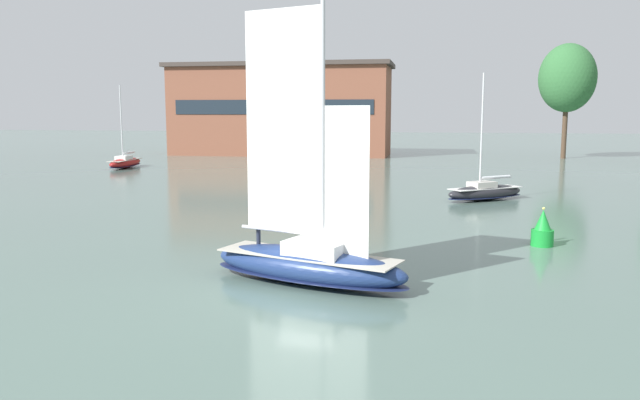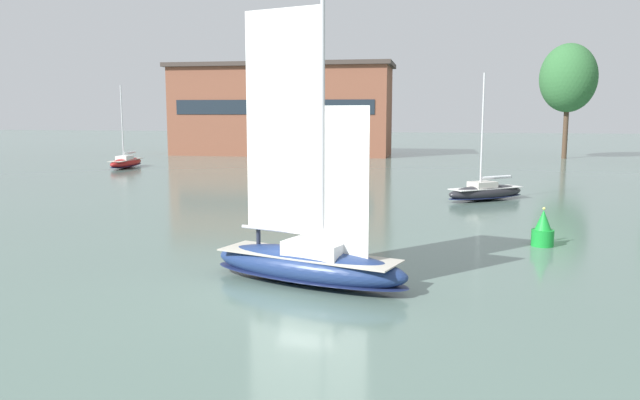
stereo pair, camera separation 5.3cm
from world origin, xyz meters
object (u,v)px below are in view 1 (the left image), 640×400
Objects in this scene: tree_shore_center at (567,78)px; sailboat_moored_far_slip at (485,192)px; sailboat_moored_near_marina at (125,162)px; sailboat_main at (308,260)px; channel_buoy at (543,230)px.

tree_shore_center is 54.79m from sailboat_moored_far_slip.
tree_shore_center reaches higher than sailboat_moored_far_slip.
sailboat_moored_near_marina is (-61.12, -28.30, -11.93)m from tree_shore_center.
sailboat_main is 1.20× the size of sailboat_moored_near_marina.
tree_shore_center is 8.15× the size of channel_buoy.
sailboat_moored_near_marina is at bearing 153.27° from sailboat_moored_far_slip.
tree_shore_center is 1.65× the size of sailboat_moored_near_marina.
tree_shore_center is 68.40m from sailboat_moored_near_marina.
sailboat_moored_far_slip is at bearing 95.58° from channel_buoy.
sailboat_moored_far_slip is (9.71, 28.21, -0.32)m from sailboat_main.
sailboat_moored_near_marina is at bearing -155.16° from tree_shore_center.
sailboat_moored_far_slip reaches higher than channel_buoy.
sailboat_main is (-25.72, -79.23, -11.63)m from tree_shore_center.
sailboat_main is at bearing -108.99° from sailboat_moored_far_slip.
sailboat_moored_far_slip is 4.82× the size of channel_buoy.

